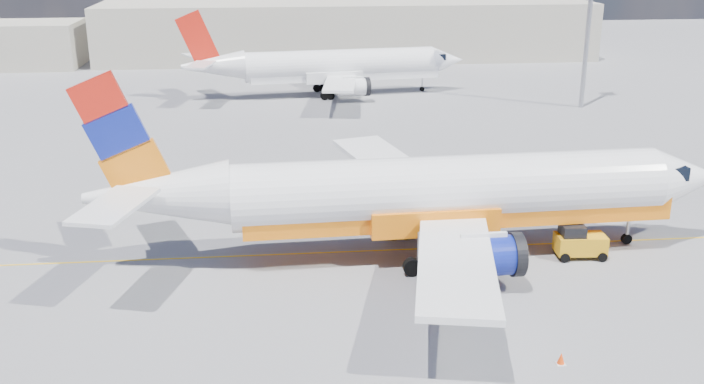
{
  "coord_description": "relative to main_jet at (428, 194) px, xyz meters",
  "views": [
    {
      "loc": [
        -5.98,
        -38.8,
        17.72
      ],
      "look_at": [
        -1.67,
        3.44,
        3.5
      ],
      "focal_mm": 40.0,
      "sensor_mm": 36.0,
      "label": 1
    }
  ],
  "objects": [
    {
      "name": "terminal_main",
      "position": [
        2.51,
        72.94,
        0.29
      ],
      "size": [
        70.0,
        14.0,
        8.0
      ],
      "primitive_type": "cube",
      "color": "beige",
      "rests_on": "ground"
    },
    {
      "name": "ground",
      "position": [
        -2.49,
        -2.06,
        -3.71
      ],
      "size": [
        240.0,
        240.0,
        0.0
      ],
      "primitive_type": "plane",
      "color": "slate",
      "rests_on": "ground"
    },
    {
      "name": "main_jet",
      "position": [
        0.0,
        0.0,
        0.0
      ],
      "size": [
        36.74,
        29.04,
        11.13
      ],
      "rotation": [
        0.0,
        0.0,
        0.04
      ],
      "color": "white",
      "rests_on": "ground"
    },
    {
      "name": "traffic_cone",
      "position": [
        3.46,
        -12.33,
        -3.45
      ],
      "size": [
        0.38,
        0.38,
        0.54
      ],
      "color": "white",
      "rests_on": "ground"
    },
    {
      "name": "second_jet",
      "position": [
        -1.92,
        46.22,
        -0.45
      ],
      "size": [
        32.34,
        25.38,
        9.8
      ],
      "rotation": [
        0.0,
        0.0,
        0.12
      ],
      "color": "white",
      "rests_on": "ground"
    },
    {
      "name": "taxi_line",
      "position": [
        -2.49,
        0.94,
        -3.7
      ],
      "size": [
        70.0,
        0.15,
        0.01
      ],
      "primitive_type": "cube",
      "color": "gold",
      "rests_on": "ground"
    },
    {
      "name": "gse_tug",
      "position": [
        8.54,
        -1.13,
        -2.78
      ],
      "size": [
        2.85,
        1.85,
        1.98
      ],
      "rotation": [
        0.0,
        0.0,
        -0.05
      ],
      "color": "black",
      "rests_on": "ground"
    }
  ]
}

